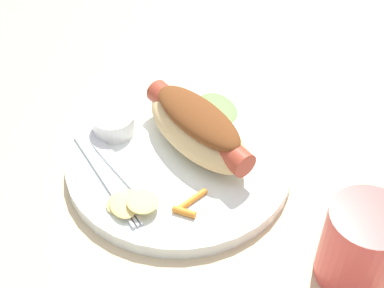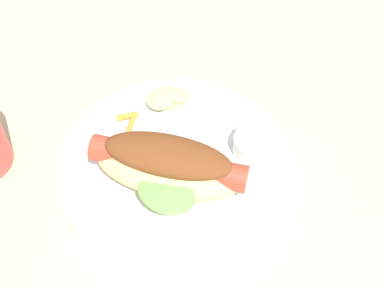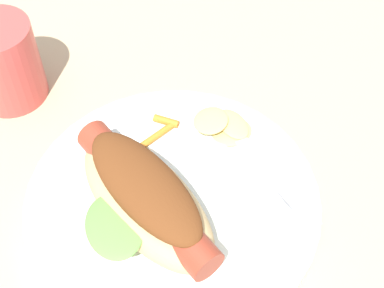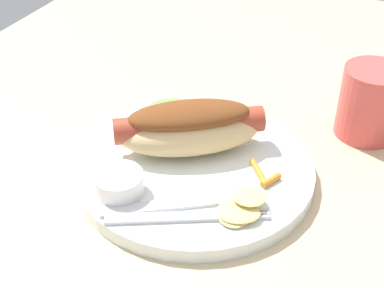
{
  "view_description": "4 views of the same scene",
  "coord_description": "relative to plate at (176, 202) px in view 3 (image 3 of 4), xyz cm",
  "views": [
    {
      "loc": [
        -1.89,
        -41.51,
        43.65
      ],
      "look_at": [
        1.34,
        0.19,
        4.45
      ],
      "focal_mm": 49.9,
      "sensor_mm": 36.0,
      "label": 1
    },
    {
      "loc": [
        20.98,
        27.32,
        45.59
      ],
      "look_at": [
        -1.77,
        2.12,
        3.79
      ],
      "focal_mm": 47.67,
      "sensor_mm": 36.0,
      "label": 2
    },
    {
      "loc": [
        0.72,
        27.57,
        42.08
      ],
      "look_at": [
        -1.86,
        -0.58,
        6.42
      ],
      "focal_mm": 52.35,
      "sensor_mm": 36.0,
      "label": 3
    },
    {
      "loc": [
        -42.65,
        -16.95,
        37.4
      ],
      "look_at": [
        -0.78,
        1.27,
        4.61
      ],
      "focal_mm": 51.57,
      "sensor_mm": 36.0,
      "label": 4
    }
  ],
  "objects": [
    {
      "name": "chips_pile",
      "position": [
        -5.19,
        -7.02,
        1.44
      ],
      "size": [
        6.65,
        5.46,
        1.62
      ],
      "color": "#E4CA75",
      "rests_on": "plate"
    },
    {
      "name": "knife",
      "position": [
        -6.96,
        -0.56,
        0.98
      ],
      "size": [
        8.46,
        12.18,
        0.36
      ],
      "primitive_type": "cube",
      "rotation": [
        0.0,
        0.0,
        5.28
      ],
      "color": "silver",
      "rests_on": "plate"
    },
    {
      "name": "carrot_garnish",
      "position": [
        0.85,
        -7.55,
        1.14
      ],
      "size": [
        3.57,
        3.87,
        0.73
      ],
      "color": "orange",
      "rests_on": "plate"
    },
    {
      "name": "drinking_cup",
      "position": [
        15.7,
        -15.41,
        3.45
      ],
      "size": [
        7.17,
        7.17,
        8.5
      ],
      "primitive_type": "cylinder",
      "color": "#D84C47",
      "rests_on": "ground_plane"
    },
    {
      "name": "plate",
      "position": [
        0.0,
        0.0,
        0.0
      ],
      "size": [
        25.43,
        25.43,
        1.6
      ],
      "primitive_type": "cylinder",
      "color": "white",
      "rests_on": "ground_plane"
    },
    {
      "name": "hot_dog",
      "position": [
        2.47,
        1.63,
        3.68
      ],
      "size": [
        14.08,
        16.62,
        5.61
      ],
      "rotation": [
        0.0,
        0.0,
        5.29
      ],
      "color": "#DBB77A",
      "rests_on": "plate"
    },
    {
      "name": "ground_plane",
      "position": [
        0.25,
        -1.31,
        -1.7
      ],
      "size": [
        120.0,
        90.0,
        1.8
      ],
      "primitive_type": "cube",
      "color": "tan"
    },
    {
      "name": "fork",
      "position": [
        -8.0,
        -2.5,
        1.0
      ],
      "size": [
        8.0,
        14.37,
        0.4
      ],
      "rotation": [
        0.0,
        0.0,
        5.18
      ],
      "color": "silver",
      "rests_on": "plate"
    },
    {
      "name": "sauce_ramekin",
      "position": [
        -7.14,
        4.95,
        1.95
      ],
      "size": [
        4.97,
        4.97,
        2.3
      ],
      "primitive_type": "cylinder",
      "color": "white",
      "rests_on": "plate"
    }
  ]
}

